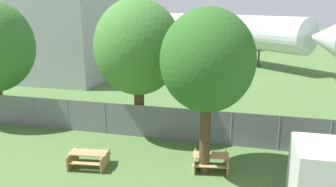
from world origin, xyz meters
TOP-DOWN VIEW (x-y plane):
  - hangar_building at (-21.41, 28.50)m, footprint 20.22×16.64m
  - perimeter_fence at (0.00, 10.87)m, footprint 56.07×0.07m
  - airplane at (-5.13, 45.12)m, footprint 38.22×34.46m
  - picnic_bench_near_cabin at (-4.06, 6.67)m, footprint 2.00×1.61m
  - picnic_bench_open_grass at (1.78, 7.83)m, footprint 1.90×1.64m
  - tree_left_of_cabin at (1.51, 7.54)m, footprint 4.18×4.18m
  - tree_far_right at (-3.01, 11.34)m, footprint 5.07×5.07m

SIDE VIEW (x-z plane):
  - picnic_bench_open_grass at x=1.78m, z-range 0.09..0.85m
  - picnic_bench_near_cabin at x=-4.06m, z-range 0.10..0.86m
  - perimeter_fence at x=0.00m, z-range 0.00..2.00m
  - airplane at x=-5.13m, z-range -2.11..10.77m
  - tree_left_of_cabin at x=1.51m, z-range 1.49..9.15m
  - tree_far_right at x=-3.01m, z-range 1.25..9.40m
  - hangar_building at x=-21.41m, z-range -0.81..11.78m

